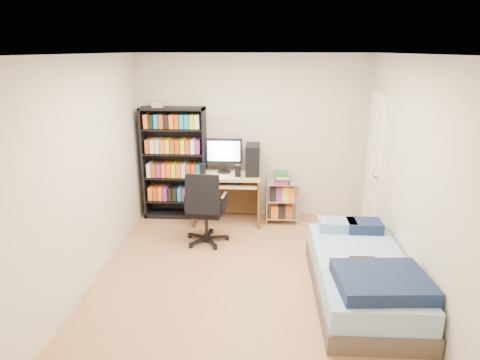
# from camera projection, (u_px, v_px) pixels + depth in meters

# --- Properties ---
(room) EXTENTS (3.58, 4.08, 2.58)m
(room) POSITION_uv_depth(u_px,v_px,m) (247.00, 173.00, 4.65)
(room) COLOR #A27551
(room) RESTS_ON ground
(media_shelf) EXTENTS (0.97, 0.32, 1.79)m
(media_shelf) POSITION_uv_depth(u_px,v_px,m) (175.00, 162.00, 6.57)
(media_shelf) COLOR black
(media_shelf) RESTS_ON room
(computer_desk) EXTENTS (1.01, 0.59, 1.28)m
(computer_desk) POSITION_uv_depth(u_px,v_px,m) (234.00, 178.00, 6.44)
(computer_desk) COLOR tan
(computer_desk) RESTS_ON room
(office_chair) EXTENTS (0.66, 0.66, 1.02)m
(office_chair) POSITION_uv_depth(u_px,v_px,m) (206.00, 221.00, 5.78)
(office_chair) COLOR black
(office_chair) RESTS_ON room
(wire_cart) EXTENTS (0.49, 0.36, 0.79)m
(wire_cart) POSITION_uv_depth(u_px,v_px,m) (282.00, 190.00, 6.45)
(wire_cart) COLOR silver
(wire_cart) RESTS_ON room
(bed) EXTENTS (0.98, 1.96, 0.56)m
(bed) POSITION_uv_depth(u_px,v_px,m) (362.00, 276.00, 4.52)
(bed) COLOR brown
(bed) RESTS_ON room
(door) EXTENTS (0.12, 0.80, 2.00)m
(door) POSITION_uv_depth(u_px,v_px,m) (375.00, 166.00, 5.92)
(door) COLOR white
(door) RESTS_ON room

